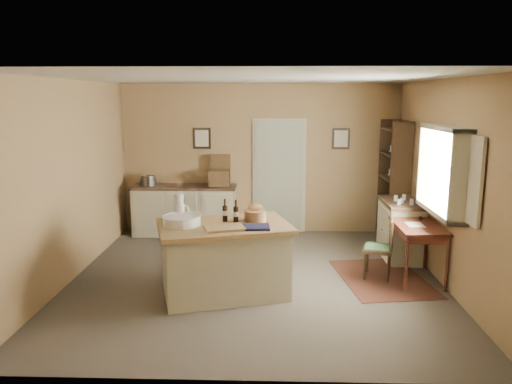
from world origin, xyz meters
TOP-DOWN VIEW (x-y plane):
  - ground at (0.00, 0.00)m, footprint 5.00×5.00m
  - wall_back at (0.00, 2.50)m, footprint 5.00×0.10m
  - wall_front at (0.00, -2.50)m, footprint 5.00×0.10m
  - wall_left at (-2.50, 0.00)m, footprint 0.10×5.00m
  - wall_right at (2.50, 0.00)m, footprint 0.10×5.00m
  - ceiling at (0.00, 0.00)m, footprint 5.00×5.00m
  - door at (0.35, 2.47)m, footprint 0.97×0.06m
  - framed_prints at (0.20, 2.48)m, footprint 2.82×0.02m
  - window at (2.42, -0.20)m, footprint 0.25×1.99m
  - work_island at (-0.38, -0.53)m, footprint 1.83×1.44m
  - sideboard at (-1.34, 2.20)m, footprint 1.86×0.53m
  - rug at (1.75, 0.07)m, footprint 1.32×1.74m
  - writing_desk at (2.20, 0.07)m, footprint 0.59×0.97m
  - desk_chair at (1.68, 0.11)m, footprint 0.47×0.47m
  - right_cabinet at (2.20, 0.98)m, footprint 0.54×0.97m
  - shelving_unit at (2.35, 1.98)m, footprint 0.35×0.93m

SIDE VIEW (x-z plane):
  - ground at x=0.00m, z-range 0.00..0.00m
  - rug at x=1.75m, z-range 0.00..0.01m
  - desk_chair at x=1.68m, z-range 0.00..0.82m
  - right_cabinet at x=2.20m, z-range -0.04..0.95m
  - sideboard at x=-1.34m, z-range -0.11..1.07m
  - work_island at x=-0.38m, z-range -0.12..1.08m
  - writing_desk at x=2.20m, z-range 0.27..1.08m
  - shelving_unit at x=2.35m, z-range 0.00..2.07m
  - door at x=0.35m, z-range 0.00..2.11m
  - wall_back at x=0.00m, z-range 0.00..2.70m
  - wall_front at x=0.00m, z-range 0.00..2.70m
  - wall_left at x=-2.50m, z-range 0.00..2.70m
  - wall_right at x=2.50m, z-range 0.00..2.70m
  - window at x=2.42m, z-range 0.99..2.11m
  - framed_prints at x=0.20m, z-range 1.53..1.91m
  - ceiling at x=0.00m, z-range 2.70..2.70m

